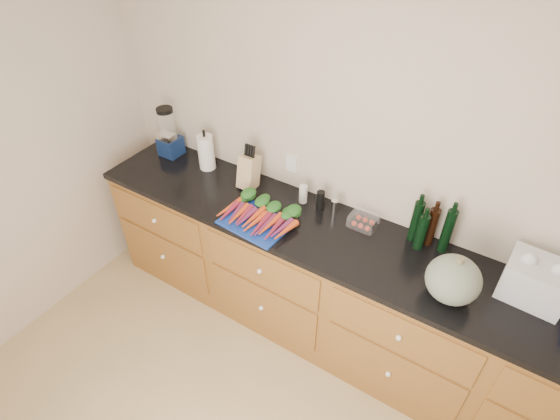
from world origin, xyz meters
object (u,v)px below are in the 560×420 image
Objects in this scene: carrots at (260,215)px; knife_block at (249,172)px; cutting_board at (256,222)px; blender_appliance at (169,135)px; tomato_box at (363,221)px; squash at (453,280)px; paper_towel at (206,152)px.

knife_block is (-0.27, 0.26, 0.08)m from carrots.
cutting_board is 1.09× the size of blender_appliance.
cutting_board is 0.87× the size of carrots.
carrots is at bearing -152.82° from tomato_box.
squash is 1.66× the size of tomato_box.
squash is (1.17, 0.05, 0.12)m from cutting_board.
cutting_board is 0.05m from carrots.
blender_appliance is at bearing -179.56° from tomato_box.
carrots is 0.72m from paper_towel.
paper_towel is at bearing 0.33° from blender_appliance.
carrots is 2.06× the size of knife_block.
tomato_box is at bearing 27.18° from carrots.
squash reaches higher than knife_block.
paper_towel is (-0.65, 0.28, 0.09)m from carrots.
tomato_box is at bearing 0.44° from blender_appliance.
paper_towel is (-0.65, 0.32, 0.12)m from cutting_board.
carrots is at bearing -23.42° from paper_towel.
carrots is (-0.00, 0.04, 0.03)m from cutting_board.
paper_towel is 1.56× the size of tomato_box.
carrots is 0.64m from tomato_box.
cutting_board is 1.51× the size of squash.
tomato_box reaches higher than carrots.
knife_block is (-0.27, 0.30, 0.11)m from cutting_board.
squash reaches higher than tomato_box.
cutting_board is 2.50× the size of tomato_box.
cutting_board is at bearing -90.00° from carrots.
squash reaches higher than cutting_board.
knife_block is at bearing -2.95° from paper_towel.
paper_towel is (0.35, 0.00, -0.04)m from blender_appliance.
tomato_box is (1.22, 0.01, -0.09)m from paper_towel.
knife_block is at bearing -177.95° from tomato_box.
tomato_box is (1.58, 0.01, -0.13)m from blender_appliance.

